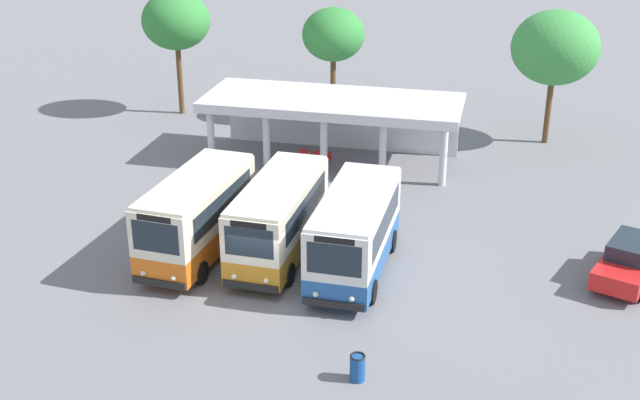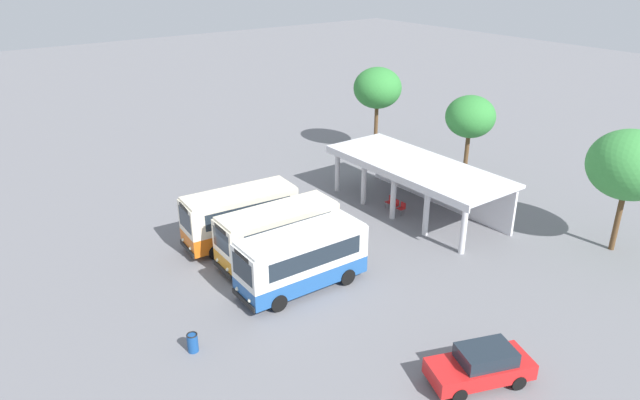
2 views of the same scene
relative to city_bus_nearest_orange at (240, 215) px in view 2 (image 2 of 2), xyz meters
name	(u,v)px [view 2 (image 2 of 2)]	position (x,y,z in m)	size (l,w,h in m)	color
ground_plane	(235,279)	(3.50, -2.35, -1.84)	(180.00, 180.00, 0.00)	slate
city_bus_nearest_orange	(240,215)	(0.00, 0.00, 0.00)	(2.78, 6.97, 3.34)	black
city_bus_second_in_row	(278,232)	(3.17, 0.63, -0.06)	(2.52, 7.08, 3.21)	black
city_bus_middle_cream	(302,258)	(6.34, 0.05, -0.06)	(2.57, 7.01, 3.22)	black
parked_car_flank	(481,365)	(16.58, 1.83, -1.01)	(3.14, 4.61, 1.62)	black
terminal_canopy	(422,174)	(2.91, 12.21, 0.73)	(13.08, 5.08, 3.40)	silver
waiting_chair_end_by_column	(390,201)	(1.60, 10.69, -1.32)	(0.44, 0.44, 0.86)	slate
waiting_chair_second_from_end	(395,204)	(2.23, 10.60, -1.32)	(0.44, 0.44, 0.86)	slate
waiting_chair_middle_seat	(402,207)	(2.86, 10.60, -1.32)	(0.44, 0.44, 0.86)	slate
roadside_tree_behind_canopy	(470,117)	(1.47, 18.40, 3.28)	(3.61, 3.61, 6.68)	brown
roadside_tree_east_of_canopy	(630,165)	(13.76, 17.22, 3.46)	(4.65, 4.65, 7.29)	brown
roadside_tree_west_of_canopy	(377,88)	(-7.85, 17.68, 3.80)	(4.02, 4.02, 7.37)	brown
litter_bin_apron	(193,342)	(7.78, -6.80, -1.38)	(0.49, 0.49, 0.90)	#19478C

